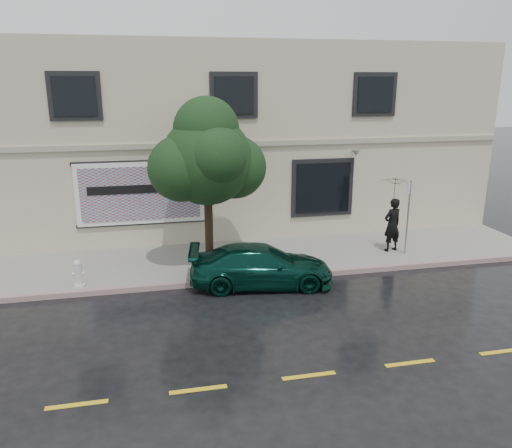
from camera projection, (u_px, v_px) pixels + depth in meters
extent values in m
plane|color=black|center=(268.00, 303.00, 13.21)|extent=(90.00, 90.00, 0.00)
cube|color=gray|center=(245.00, 259.00, 16.24)|extent=(20.00, 3.50, 0.15)
cube|color=gray|center=(256.00, 279.00, 14.60)|extent=(20.00, 0.18, 0.16)
cube|color=gold|center=(309.00, 376.00, 9.92)|extent=(19.00, 0.12, 0.01)
cube|color=beige|center=(218.00, 135.00, 20.70)|extent=(20.00, 8.00, 7.00)
cube|color=#9E9984|center=(234.00, 144.00, 16.87)|extent=(20.00, 0.12, 0.18)
cube|color=black|center=(322.00, 188.00, 17.98)|extent=(2.30, 0.10, 2.10)
cube|color=black|center=(323.00, 188.00, 17.92)|extent=(2.00, 0.05, 1.80)
cube|color=black|center=(74.00, 96.00, 15.36)|extent=(1.30, 0.05, 1.20)
cube|color=black|center=(234.00, 95.00, 16.38)|extent=(1.30, 0.05, 1.20)
cube|color=black|center=(375.00, 94.00, 17.39)|extent=(1.30, 0.05, 1.20)
cube|color=white|center=(141.00, 193.00, 16.63)|extent=(4.20, 0.06, 2.10)
cube|color=red|center=(141.00, 193.00, 16.59)|extent=(3.90, 0.04, 1.80)
cube|color=black|center=(143.00, 223.00, 16.94)|extent=(4.30, 0.10, 0.10)
cube|color=black|center=(139.00, 162.00, 16.36)|extent=(4.30, 0.10, 0.10)
cube|color=black|center=(140.00, 189.00, 16.52)|extent=(3.40, 0.02, 0.28)
imported|color=#083228|center=(261.00, 266.00, 14.19)|extent=(4.26, 2.34, 1.18)
imported|color=black|center=(392.00, 225.00, 16.56)|extent=(0.75, 0.59, 1.80)
imported|color=black|center=(395.00, 186.00, 16.20)|extent=(1.17, 1.17, 0.81)
cylinder|color=#332517|center=(209.00, 229.00, 15.15)|extent=(0.25, 0.25, 2.32)
sphere|color=black|center=(207.00, 160.00, 14.56)|extent=(2.66, 2.66, 2.66)
cylinder|color=silver|center=(80.00, 285.00, 13.84)|extent=(0.30, 0.30, 0.08)
cylinder|color=silver|center=(79.00, 275.00, 13.76)|extent=(0.22, 0.22, 0.55)
sphere|color=silver|center=(77.00, 264.00, 13.67)|extent=(0.22, 0.22, 0.22)
cylinder|color=silver|center=(79.00, 274.00, 13.75)|extent=(0.32, 0.10, 0.10)
cylinder|color=#919499|center=(408.00, 218.00, 16.19)|extent=(0.05, 0.05, 2.45)
cube|color=silver|center=(410.00, 188.00, 15.92)|extent=(0.29, 0.13, 0.40)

